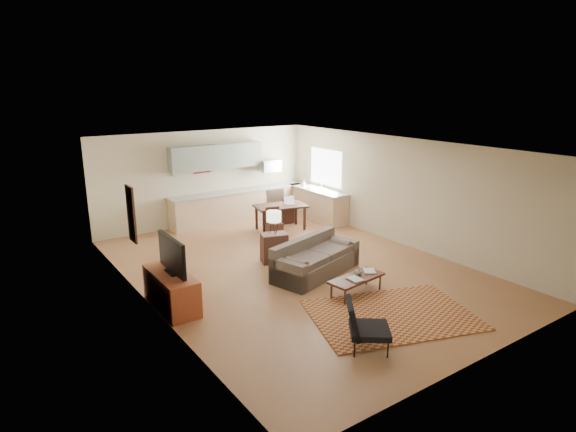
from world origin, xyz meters
TOP-DOWN VIEW (x-y plane):
  - room at (0.00, 0.00)m, footprint 9.00×9.00m
  - kitchen_counter_back at (0.90, 4.18)m, footprint 4.26×0.64m
  - kitchen_counter_right at (2.93, 3.00)m, footprint 0.64×2.26m
  - kitchen_range at (2.00, 4.18)m, footprint 0.62×0.62m
  - kitchen_microwave at (2.00, 4.20)m, footprint 0.62×0.40m
  - upper_cabinets at (0.30, 4.33)m, footprint 2.80×0.34m
  - window_right at (3.23, 3.00)m, footprint 0.02×1.40m
  - wall_art_left at (-3.21, 0.90)m, footprint 0.06×0.42m
  - triptych at (-0.10, 4.47)m, footprint 1.70×0.04m
  - rug at (0.12, -2.76)m, footprint 3.27×2.73m
  - sofa at (0.19, -0.48)m, footprint 2.38×1.54m
  - coffee_table at (0.21, -1.73)m, footprint 1.24×0.62m
  - book_a at (-0.02, -1.81)m, footprint 0.25×0.32m
  - book_b at (0.52, -1.60)m, footprint 0.48×0.49m
  - vase at (0.30, -1.67)m, footprint 0.20×0.20m
  - armchair at (-0.99, -3.34)m, footprint 0.97×0.97m
  - tv_credenza at (-2.95, -0.25)m, footprint 0.56×1.45m
  - tv at (-2.89, -0.25)m, footprint 0.11×1.11m
  - console_table at (-0.14, 0.66)m, footprint 0.67×0.55m
  - table_lamp at (-0.14, 0.66)m, footprint 0.41×0.41m
  - dining_table at (1.39, 2.69)m, footprint 1.53×1.06m
  - dining_chair_near at (0.86, 2.18)m, footprint 0.48×0.49m
  - dining_chair_far at (1.92, 3.20)m, footprint 0.43×0.44m
  - laptop at (1.67, 2.60)m, footprint 0.33×0.27m
  - soap_bottle at (2.83, 3.57)m, footprint 0.12×0.12m

SIDE VIEW (x-z plane):
  - rug at x=0.12m, z-range 0.00..0.02m
  - coffee_table at x=0.21m, z-range 0.00..0.36m
  - tv_credenza at x=-2.95m, z-range 0.00..0.67m
  - console_table at x=-0.14m, z-range 0.00..0.68m
  - dining_table at x=1.39m, z-range 0.00..0.71m
  - book_b at x=0.52m, z-range 0.35..0.38m
  - book_a at x=-0.02m, z-range 0.35..0.38m
  - sofa at x=0.19m, z-range 0.00..0.77m
  - dining_chair_far at x=1.92m, z-range 0.00..0.78m
  - armchair at x=-0.99m, z-range 0.00..0.79m
  - dining_chair_near at x=0.86m, z-range 0.00..0.81m
  - vase at x=0.30m, z-range 0.35..0.53m
  - kitchen_range at x=2.00m, z-range 0.00..0.90m
  - kitchen_counter_back at x=0.90m, z-range 0.00..0.92m
  - kitchen_counter_right at x=2.93m, z-range 0.00..0.92m
  - laptop at x=1.67m, z-range 0.71..0.93m
  - table_lamp at x=-0.14m, z-range 0.68..1.22m
  - tv at x=-2.89m, z-range 0.67..1.34m
  - soap_bottle at x=2.83m, z-range 0.92..1.11m
  - room at x=0.00m, z-range -3.15..5.85m
  - kitchen_microwave at x=2.00m, z-range 1.38..1.73m
  - window_right at x=3.23m, z-range 1.02..2.08m
  - wall_art_left at x=-3.21m, z-range 1.00..2.10m
  - triptych at x=-0.10m, z-range 1.50..2.00m
  - upper_cabinets at x=0.30m, z-range 1.60..2.30m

